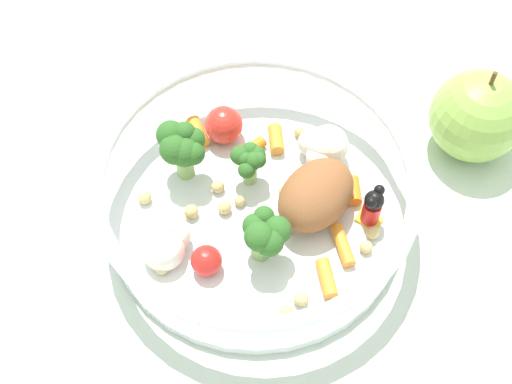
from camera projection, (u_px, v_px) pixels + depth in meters
name	position (u px, v px, depth m)	size (l,w,h in m)	color
ground_plane	(273.00, 201.00, 0.54)	(2.40, 2.40, 0.00)	silver
food_container	(258.00, 190.00, 0.51)	(0.25, 0.25, 0.07)	white
loose_apple	(477.00, 116.00, 0.54)	(0.08, 0.08, 0.09)	#8CB74C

